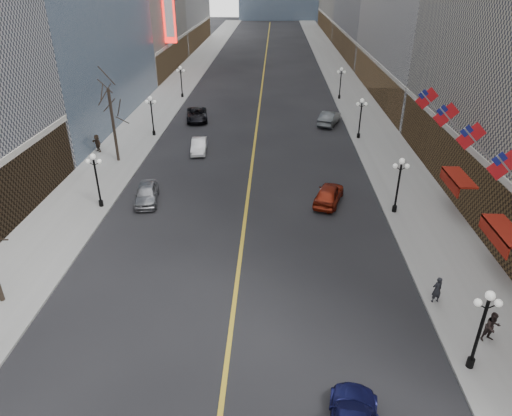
# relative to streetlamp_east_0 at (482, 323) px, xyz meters

# --- Properties ---
(sidewalk_east) EXTENTS (6.00, 230.00, 0.15)m
(sidewalk_east) POSITION_rel_streetlamp_east_0_xyz_m (2.20, 56.00, -2.83)
(sidewalk_east) COLOR gray
(sidewalk_east) RESTS_ON ground
(sidewalk_west) EXTENTS (6.00, 230.00, 0.15)m
(sidewalk_west) POSITION_rel_streetlamp_east_0_xyz_m (-25.80, 56.00, -2.83)
(sidewalk_west) COLOR gray
(sidewalk_west) RESTS_ON ground
(lane_line) EXTENTS (0.25, 200.00, 0.02)m
(lane_line) POSITION_rel_streetlamp_east_0_xyz_m (-11.80, 66.00, -2.89)
(lane_line) COLOR gold
(lane_line) RESTS_ON ground
(streetlamp_east_0) EXTENTS (1.26, 0.44, 4.52)m
(streetlamp_east_0) POSITION_rel_streetlamp_east_0_xyz_m (0.00, 0.00, 0.00)
(streetlamp_east_0) COLOR black
(streetlamp_east_0) RESTS_ON sidewalk_east
(streetlamp_east_1) EXTENTS (1.26, 0.44, 4.52)m
(streetlamp_east_1) POSITION_rel_streetlamp_east_0_xyz_m (0.00, 16.00, 0.00)
(streetlamp_east_1) COLOR black
(streetlamp_east_1) RESTS_ON sidewalk_east
(streetlamp_east_2) EXTENTS (1.26, 0.44, 4.52)m
(streetlamp_east_2) POSITION_rel_streetlamp_east_0_xyz_m (0.00, 34.00, 0.00)
(streetlamp_east_2) COLOR black
(streetlamp_east_2) RESTS_ON sidewalk_east
(streetlamp_east_3) EXTENTS (1.26, 0.44, 4.52)m
(streetlamp_east_3) POSITION_rel_streetlamp_east_0_xyz_m (0.00, 52.00, 0.00)
(streetlamp_east_3) COLOR black
(streetlamp_east_3) RESTS_ON sidewalk_east
(streetlamp_west_1) EXTENTS (1.26, 0.44, 4.52)m
(streetlamp_west_1) POSITION_rel_streetlamp_east_0_xyz_m (-23.60, 16.00, 0.00)
(streetlamp_west_1) COLOR black
(streetlamp_west_1) RESTS_ON sidewalk_west
(streetlamp_west_2) EXTENTS (1.26, 0.44, 4.52)m
(streetlamp_west_2) POSITION_rel_streetlamp_east_0_xyz_m (-23.60, 34.00, 0.00)
(streetlamp_west_2) COLOR black
(streetlamp_west_2) RESTS_ON sidewalk_west
(streetlamp_west_3) EXTENTS (1.26, 0.44, 4.52)m
(streetlamp_west_3) POSITION_rel_streetlamp_east_0_xyz_m (-23.60, 52.00, 0.00)
(streetlamp_west_3) COLOR black
(streetlamp_west_3) RESTS_ON sidewalk_west
(flag_2) EXTENTS (2.87, 0.12, 2.87)m
(flag_2) POSITION_rel_streetlamp_east_0_xyz_m (3.51, 8.00, 4.39)
(flag_2) COLOR #B2B2B7
(flag_2) RESTS_ON ground
(flag_3) EXTENTS (2.87, 0.12, 2.87)m
(flag_3) POSITION_rel_streetlamp_east_0_xyz_m (3.51, 13.00, 4.39)
(flag_3) COLOR #B2B2B7
(flag_3) RESTS_ON ground
(flag_4) EXTENTS (2.87, 0.12, 2.87)m
(flag_4) POSITION_rel_streetlamp_east_0_xyz_m (3.51, 18.00, 4.39)
(flag_4) COLOR #B2B2B7
(flag_4) RESTS_ON ground
(flag_5) EXTENTS (2.87, 0.12, 2.87)m
(flag_5) POSITION_rel_streetlamp_east_0_xyz_m (3.51, 23.00, 4.39)
(flag_5) COLOR #B2B2B7
(flag_5) RESTS_ON ground
(awning_b) EXTENTS (1.40, 4.00, 0.93)m
(awning_b) POSITION_rel_streetlamp_east_0_xyz_m (4.30, 8.00, 0.18)
(awning_b) COLOR maroon
(awning_b) RESTS_ON ground
(awning_c) EXTENTS (1.40, 4.00, 0.93)m
(awning_c) POSITION_rel_streetlamp_east_0_xyz_m (4.30, 16.00, 0.18)
(awning_c) COLOR maroon
(awning_c) RESTS_ON ground
(theatre_marquee) EXTENTS (2.00, 0.55, 12.00)m
(theatre_marquee) POSITION_rel_streetlamp_east_0_xyz_m (-27.68, 66.00, 9.10)
(theatre_marquee) COLOR red
(theatre_marquee) RESTS_ON ground
(tree_west_far) EXTENTS (3.60, 3.60, 7.92)m
(tree_west_far) POSITION_rel_streetlamp_east_0_xyz_m (-25.30, 26.00, 3.34)
(tree_west_far) COLOR #2D231C
(tree_west_far) RESTS_ON sidewalk_west
(car_nb_near) EXTENTS (2.53, 4.76, 1.54)m
(car_nb_near) POSITION_rel_streetlamp_east_0_xyz_m (-20.14, 17.21, -2.13)
(car_nb_near) COLOR gray
(car_nb_near) RESTS_ON ground
(car_nb_mid) EXTENTS (1.84, 4.39, 1.41)m
(car_nb_mid) POSITION_rel_streetlamp_east_0_xyz_m (-17.56, 29.05, -2.20)
(car_nb_mid) COLOR silver
(car_nb_mid) RESTS_ON ground
(car_nb_far) EXTENTS (3.45, 5.88, 1.54)m
(car_nb_far) POSITION_rel_streetlamp_east_0_xyz_m (-19.56, 40.43, -2.13)
(car_nb_far) COLOR black
(car_nb_far) RESTS_ON ground
(car_sb_mid) EXTENTS (3.25, 5.08, 1.61)m
(car_sb_mid) POSITION_rel_streetlamp_east_0_xyz_m (-5.06, 17.64, -2.10)
(car_sb_mid) COLOR maroon
(car_sb_mid) RESTS_ON ground
(car_sb_far) EXTENTS (3.43, 5.41, 1.68)m
(car_sb_far) POSITION_rel_streetlamp_east_0_xyz_m (-2.80, 39.39, -2.06)
(car_sb_far) COLOR #45494C
(car_sb_far) RESTS_ON ground
(ped_ne_corner) EXTENTS (0.71, 0.60, 1.69)m
(ped_ne_corner) POSITION_rel_streetlamp_east_0_xyz_m (-0.20, 4.88, -1.91)
(ped_ne_corner) COLOR black
(ped_ne_corner) RESTS_ON sidewalk_east
(ped_east_walk) EXTENTS (0.93, 0.64, 1.75)m
(ped_east_walk) POSITION_rel_streetlamp_east_0_xyz_m (1.65, 1.85, -1.88)
(ped_east_walk) COLOR black
(ped_east_walk) RESTS_ON sidewalk_east
(ped_west_far) EXTENTS (1.62, 1.48, 1.85)m
(ped_west_far) POSITION_rel_streetlamp_east_0_xyz_m (-28.20, 28.42, -1.83)
(ped_west_far) COLOR #2E2219
(ped_west_far) RESTS_ON sidewalk_west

